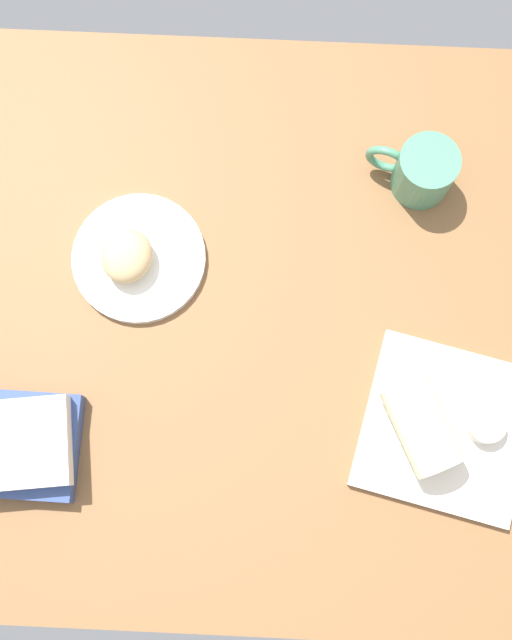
% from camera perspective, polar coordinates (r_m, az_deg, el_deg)
% --- Properties ---
extents(dining_table, '(1.10, 0.90, 0.04)m').
position_cam_1_polar(dining_table, '(1.21, -1.00, 0.25)').
color(dining_table, brown).
rests_on(dining_table, ground).
extents(round_plate, '(0.20, 0.20, 0.01)m').
position_cam_1_polar(round_plate, '(1.21, -8.29, 4.36)').
color(round_plate, white).
rests_on(round_plate, dining_table).
extents(scone_pastry, '(0.08, 0.09, 0.05)m').
position_cam_1_polar(scone_pastry, '(1.18, -9.15, 4.51)').
color(scone_pastry, tan).
rests_on(scone_pastry, round_plate).
extents(square_plate, '(0.28, 0.28, 0.02)m').
position_cam_1_polar(square_plate, '(1.19, 13.25, -7.44)').
color(square_plate, silver).
rests_on(square_plate, dining_table).
extents(sauce_cup, '(0.05, 0.05, 0.03)m').
position_cam_1_polar(sauce_cup, '(1.18, 15.96, -7.15)').
color(sauce_cup, silver).
rests_on(sauce_cup, square_plate).
extents(breakfast_wrap, '(0.12, 0.14, 0.07)m').
position_cam_1_polar(breakfast_wrap, '(1.13, 11.71, -7.40)').
color(breakfast_wrap, beige).
rests_on(breakfast_wrap, square_plate).
extents(book_stack, '(0.20, 0.15, 0.06)m').
position_cam_1_polar(book_stack, '(1.18, -17.21, -8.43)').
color(book_stack, '#33477F').
rests_on(book_stack, dining_table).
extents(coffee_mug, '(0.13, 0.09, 0.09)m').
position_cam_1_polar(coffee_mug, '(1.23, 11.69, 10.33)').
color(coffee_mug, '#4C8C6B').
rests_on(coffee_mug, dining_table).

